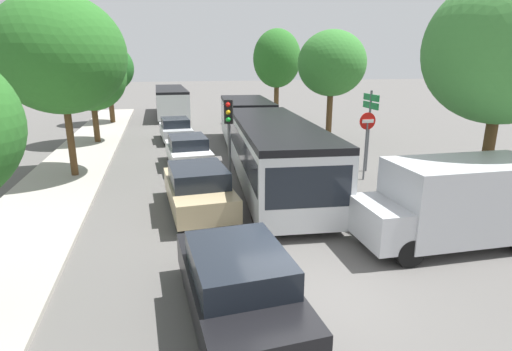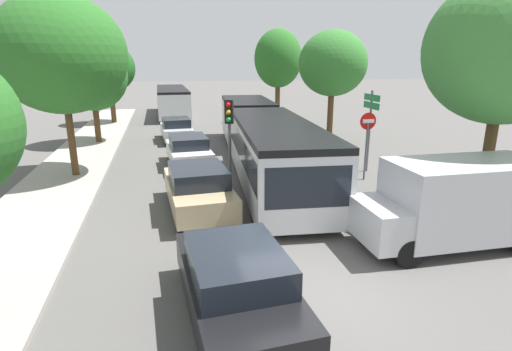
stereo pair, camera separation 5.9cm
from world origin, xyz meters
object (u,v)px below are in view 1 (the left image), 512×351
queued_car_tan (198,188)px  tree_right_far (277,59)px  tree_right_mid (332,64)px  no_entry_sign (366,136)px  tree_left_mid (60,55)px  queued_car_silver (175,129)px  queued_car_white (188,151)px  tree_left_far (91,75)px  traffic_light (229,124)px  city_bus_rear (171,100)px  direction_sign_post (370,115)px  articulated_bus (260,134)px  tree_right_near (503,54)px  queued_car_black (238,283)px  tree_left_distant (107,69)px  white_van (457,201)px

queued_car_tan → tree_right_far: (8.22, 18.79, 4.25)m
tree_right_mid → no_entry_sign: bearing=-103.0°
queued_car_tan → tree_left_mid: 8.22m
queued_car_tan → tree_right_mid: tree_right_mid is taller
queued_car_silver → tree_right_far: bearing=-57.2°
queued_car_white → tree_left_far: (-4.93, 6.72, 3.30)m
traffic_light → tree_right_mid: size_ratio=0.52×
traffic_light → tree_left_mid: tree_left_mid is taller
queued_car_white → traffic_light: bearing=-162.2°
city_bus_rear → direction_sign_post: (7.84, -22.16, 1.10)m
queued_car_silver → queued_car_tan: bearing=177.5°
tree_right_far → articulated_bus: bearing=-109.6°
tree_right_far → queued_car_white: bearing=-122.5°
city_bus_rear → queued_car_tan: bearing=179.8°
no_entry_sign → tree_right_near: bearing=19.9°
queued_car_black → traffic_light: 8.80m
direction_sign_post → tree_left_distant: bearing=-51.4°
articulated_bus → no_entry_sign: bearing=52.4°
city_bus_rear → tree_left_mid: tree_left_mid is taller
traffic_light → queued_car_white: bearing=-140.1°
queued_car_silver → traffic_light: traffic_light is taller
queued_car_silver → tree_right_mid: bearing=-110.3°
queued_car_silver → traffic_light: size_ratio=1.23×
tree_left_mid → queued_car_silver: bearing=58.7°
no_entry_sign → white_van: bearing=-6.4°
white_van → no_entry_sign: size_ratio=1.79×
articulated_bus → white_van: 10.12m
queued_car_silver → tree_right_near: tree_right_near is taller
tree_right_mid → tree_left_mid: bearing=-160.9°
traffic_light → tree_right_near: tree_right_near is taller
articulated_bus → tree_left_far: (-8.28, 7.32, 2.52)m
no_entry_sign → direction_sign_post: 1.60m
queued_car_black → tree_left_distant: tree_left_distant is taller
queued_car_tan → tree_left_distant: size_ratio=0.72×
queued_car_black → tree_right_far: size_ratio=0.60×
direction_sign_post → tree_right_far: size_ratio=0.49×
traffic_light → tree_left_mid: bearing=-94.2°
queued_car_black → tree_right_near: 10.24m
queued_car_silver → tree_left_distant: tree_left_distant is taller
tree_left_far → articulated_bus: bearing=-41.5°
direction_sign_post → tree_left_far: size_ratio=0.59×
queued_car_silver → no_entry_sign: size_ratio=1.48×
queued_car_white → tree_right_far: size_ratio=0.59×
queued_car_black → white_van: white_van is taller
queued_car_tan → tree_left_mid: (-4.74, 5.18, 4.28)m
no_entry_sign → tree_left_distant: bearing=-148.0°
tree_left_mid → tree_right_near: size_ratio=1.01×
traffic_light → direction_sign_post: direction_sign_post is taller
tree_right_mid → white_van: bearing=-100.1°
queued_car_white → traffic_light: (1.37, -3.58, 1.76)m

